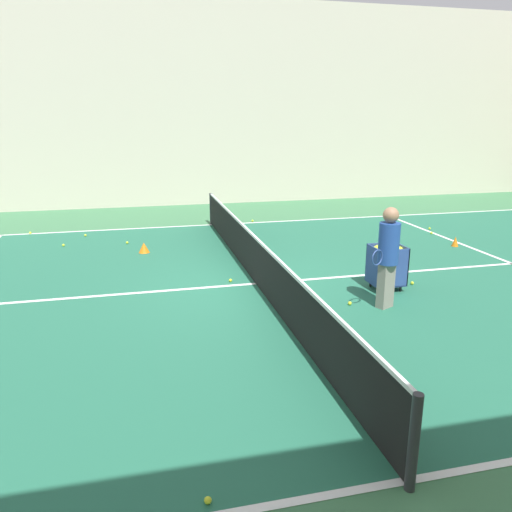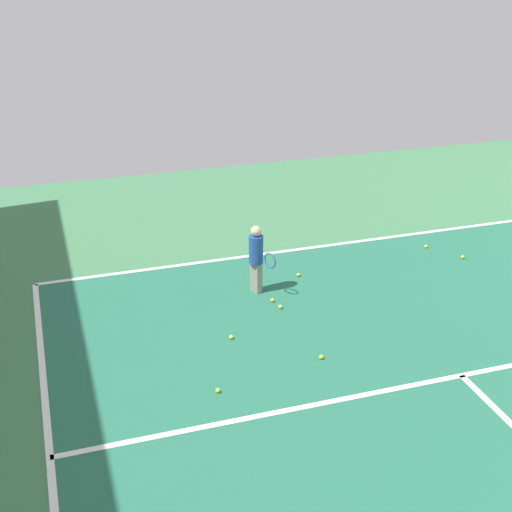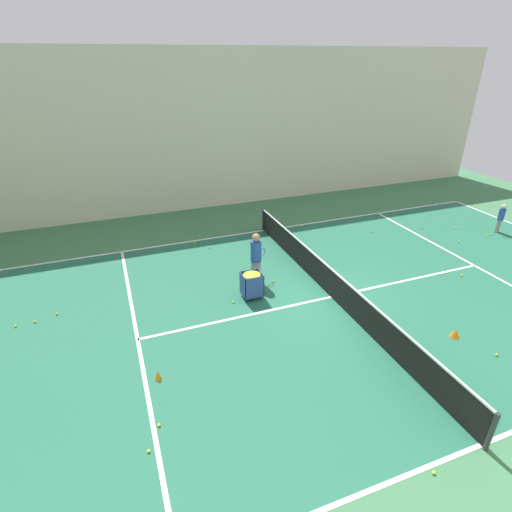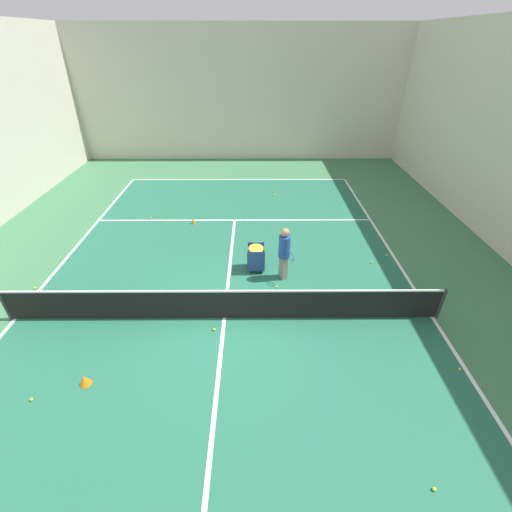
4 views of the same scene
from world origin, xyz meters
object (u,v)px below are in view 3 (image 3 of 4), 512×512
tennis_net (333,284)px  ball_cart (252,280)px  training_cone_1 (455,333)px  training_cone_0 (158,375)px  player_near_baseline (501,216)px  coach_at_net (256,255)px

tennis_net → ball_cart: bearing=69.4°
training_cone_1 → training_cone_0: bearing=80.9°
training_cone_0 → training_cone_1: size_ratio=0.95×
player_near_baseline → training_cone_1: 9.02m
player_near_baseline → training_cone_1: player_near_baseline is taller
player_near_baseline → coach_at_net: (-0.27, 11.52, 0.30)m
player_near_baseline → training_cone_0: (-3.78, 15.39, -0.60)m
ball_cart → training_cone_0: 4.31m
player_near_baseline → training_cone_0: bearing=-11.4°
training_cone_1 → coach_at_net: bearing=40.4°
player_near_baseline → training_cone_1: bearing=9.0°
tennis_net → player_near_baseline: bearing=-77.9°
coach_at_net → ball_cart: size_ratio=2.02×
coach_at_net → training_cone_1: coach_at_net is taller
tennis_net → training_cone_0: 6.06m
player_near_baseline → ball_cart: player_near_baseline is taller
coach_at_net → training_cone_1: bearing=-74.6°
ball_cart → tennis_net: bearing=-110.6°
coach_at_net → tennis_net: bearing=-67.9°
player_near_baseline → coach_at_net: bearing=-23.9°
ball_cart → training_cone_0: bearing=127.9°
coach_at_net → ball_cart: bearing=-143.7°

